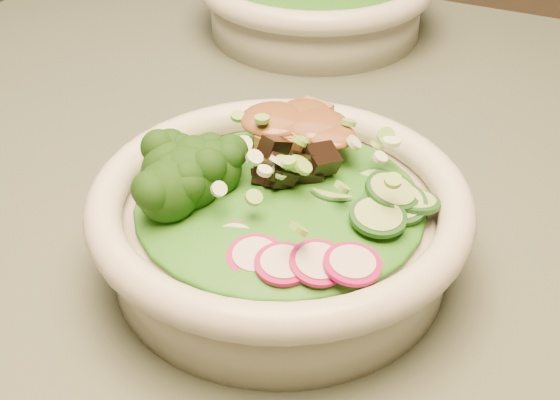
% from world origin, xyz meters
% --- Properties ---
extents(dining_table, '(1.20, 0.80, 0.75)m').
position_xyz_m(dining_table, '(0.00, 0.00, 0.64)').
color(dining_table, black).
rests_on(dining_table, ground).
extents(salad_bowl, '(0.23, 0.23, 0.06)m').
position_xyz_m(salad_bowl, '(-0.12, -0.10, 0.78)').
color(salad_bowl, beige).
rests_on(salad_bowl, dining_table).
extents(lettuce_bed, '(0.18, 0.18, 0.02)m').
position_xyz_m(lettuce_bed, '(-0.12, -0.10, 0.80)').
color(lettuce_bed, '#1D6816').
rests_on(lettuce_bed, salad_bowl).
extents(broccoli_florets, '(0.08, 0.07, 0.04)m').
position_xyz_m(broccoli_florets, '(-0.17, -0.11, 0.82)').
color(broccoli_florets, black).
rests_on(broccoli_florets, salad_bowl).
extents(radish_slices, '(0.10, 0.05, 0.02)m').
position_xyz_m(radish_slices, '(-0.10, -0.15, 0.81)').
color(radish_slices, '#9B0B4B').
rests_on(radish_slices, salad_bowl).
extents(cucumber_slices, '(0.07, 0.07, 0.03)m').
position_xyz_m(cucumber_slices, '(-0.07, -0.08, 0.81)').
color(cucumber_slices, '#9CC56D').
rests_on(cucumber_slices, salad_bowl).
extents(mushroom_heap, '(0.07, 0.07, 0.03)m').
position_xyz_m(mushroom_heap, '(-0.13, -0.09, 0.81)').
color(mushroom_heap, black).
rests_on(mushroom_heap, salad_bowl).
extents(tofu_cubes, '(0.09, 0.07, 0.03)m').
position_xyz_m(tofu_cubes, '(-0.14, -0.04, 0.81)').
color(tofu_cubes, '#A46E36').
rests_on(tofu_cubes, salad_bowl).
extents(peanut_sauce, '(0.06, 0.05, 0.01)m').
position_xyz_m(peanut_sauce, '(-0.14, -0.04, 0.82)').
color(peanut_sauce, brown).
rests_on(peanut_sauce, tofu_cubes).
extents(scallion_garnish, '(0.17, 0.17, 0.02)m').
position_xyz_m(scallion_garnish, '(-0.12, -0.10, 0.82)').
color(scallion_garnish, '#75B840').
rests_on(scallion_garnish, salad_bowl).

